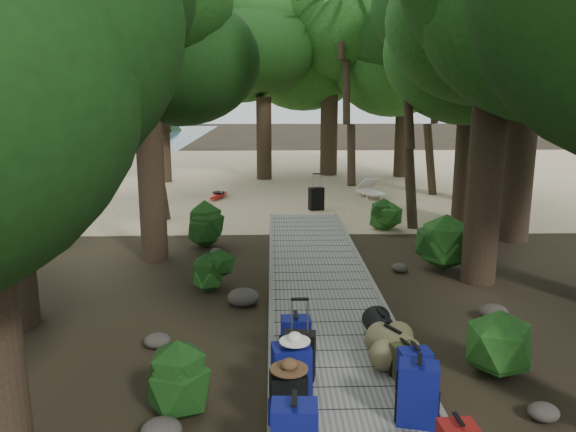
{
  "coord_description": "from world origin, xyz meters",
  "views": [
    {
      "loc": [
        -0.93,
        -9.24,
        3.64
      ],
      "look_at": [
        -0.58,
        2.79,
        1.0
      ],
      "focal_mm": 35.0,
      "sensor_mm": 36.0,
      "label": 1
    }
  ],
  "objects_px": {
    "backpack_left_b": "(288,397)",
    "lone_suitcase_on_sand": "(316,199)",
    "backpack_left_c": "(291,372)",
    "duffel_right_khaki": "(392,345)",
    "backpack_right_d": "(404,359)",
    "backpack_right_c": "(414,370)",
    "sun_lounger": "(372,189)",
    "backpack_right_b": "(418,390)",
    "suitcase_on_boardwalk": "(299,355)",
    "kayak": "(219,194)",
    "backpack_left_d": "(296,335)",
    "duffel_right_black": "(380,326)"
  },
  "relations": [
    {
      "from": "backpack_left_b",
      "to": "lone_suitcase_on_sand",
      "type": "xyz_separation_m",
      "value": [
        1.23,
        11.98,
        -0.09
      ]
    },
    {
      "from": "backpack_left_c",
      "to": "duffel_right_khaki",
      "type": "relative_size",
      "value": 1.24
    },
    {
      "from": "backpack_right_d",
      "to": "duffel_right_khaki",
      "type": "distance_m",
      "value": 0.46
    },
    {
      "from": "backpack_right_c",
      "to": "sun_lounger",
      "type": "xyz_separation_m",
      "value": [
        1.85,
        13.42,
        -0.11
      ]
    },
    {
      "from": "backpack_right_b",
      "to": "suitcase_on_boardwalk",
      "type": "relative_size",
      "value": 1.26
    },
    {
      "from": "backpack_right_c",
      "to": "backpack_right_d",
      "type": "height_order",
      "value": "backpack_right_c"
    },
    {
      "from": "backpack_right_c",
      "to": "kayak",
      "type": "distance_m",
      "value": 13.88
    },
    {
      "from": "backpack_left_c",
      "to": "lone_suitcase_on_sand",
      "type": "distance_m",
      "value": 11.58
    },
    {
      "from": "backpack_right_d",
      "to": "suitcase_on_boardwalk",
      "type": "xyz_separation_m",
      "value": [
        -1.32,
        0.01,
        0.06
      ]
    },
    {
      "from": "backpack_right_c",
      "to": "backpack_right_d",
      "type": "distance_m",
      "value": 0.44
    },
    {
      "from": "backpack_left_b",
      "to": "backpack_right_d",
      "type": "relative_size",
      "value": 1.45
    },
    {
      "from": "backpack_left_b",
      "to": "sun_lounger",
      "type": "height_order",
      "value": "backpack_left_b"
    },
    {
      "from": "backpack_left_d",
      "to": "duffel_right_khaki",
      "type": "bearing_deg",
      "value": -9.45
    },
    {
      "from": "suitcase_on_boardwalk",
      "to": "backpack_right_c",
      "type": "bearing_deg",
      "value": -8.27
    },
    {
      "from": "suitcase_on_boardwalk",
      "to": "lone_suitcase_on_sand",
      "type": "xyz_separation_m",
      "value": [
        1.06,
        10.91,
        -0.05
      ]
    },
    {
      "from": "duffel_right_black",
      "to": "sun_lounger",
      "type": "distance_m",
      "value": 12.02
    },
    {
      "from": "duffel_right_black",
      "to": "kayak",
      "type": "relative_size",
      "value": 0.2
    },
    {
      "from": "backpack_right_c",
      "to": "lone_suitcase_on_sand",
      "type": "xyz_separation_m",
      "value": [
        -0.28,
        11.35,
        -0.06
      ]
    },
    {
      "from": "backpack_right_d",
      "to": "sun_lounger",
      "type": "height_order",
      "value": "sun_lounger"
    },
    {
      "from": "duffel_right_black",
      "to": "backpack_left_d",
      "type": "bearing_deg",
      "value": -163.6
    },
    {
      "from": "backpack_right_c",
      "to": "backpack_left_c",
      "type": "bearing_deg",
      "value": -178.89
    },
    {
      "from": "backpack_left_b",
      "to": "sun_lounger",
      "type": "xyz_separation_m",
      "value": [
        3.36,
        14.06,
        -0.14
      ]
    },
    {
      "from": "backpack_left_c",
      "to": "kayak",
      "type": "distance_m",
      "value": 13.75
    },
    {
      "from": "duffel_right_black",
      "to": "sun_lounger",
      "type": "bearing_deg",
      "value": 74.88
    },
    {
      "from": "backpack_left_b",
      "to": "backpack_right_d",
      "type": "height_order",
      "value": "backpack_left_b"
    },
    {
      "from": "backpack_left_c",
      "to": "kayak",
      "type": "xyz_separation_m",
      "value": [
        -2.09,
        13.58,
        -0.35
      ]
    },
    {
      "from": "backpack_right_c",
      "to": "sun_lounger",
      "type": "relative_size",
      "value": 0.33
    },
    {
      "from": "backpack_left_c",
      "to": "suitcase_on_boardwalk",
      "type": "height_order",
      "value": "backpack_left_c"
    },
    {
      "from": "duffel_right_khaki",
      "to": "kayak",
      "type": "relative_size",
      "value": 0.21
    },
    {
      "from": "backpack_right_b",
      "to": "suitcase_on_boardwalk",
      "type": "height_order",
      "value": "backpack_right_b"
    },
    {
      "from": "backpack_right_b",
      "to": "lone_suitcase_on_sand",
      "type": "distance_m",
      "value": 11.94
    },
    {
      "from": "duffel_right_khaki",
      "to": "duffel_right_black",
      "type": "xyz_separation_m",
      "value": [
        -0.03,
        0.68,
        -0.02
      ]
    },
    {
      "from": "backpack_left_c",
      "to": "suitcase_on_boardwalk",
      "type": "xyz_separation_m",
      "value": [
        0.12,
        0.6,
        -0.1
      ]
    },
    {
      "from": "backpack_left_d",
      "to": "backpack_right_b",
      "type": "height_order",
      "value": "backpack_right_b"
    },
    {
      "from": "backpack_right_c",
      "to": "backpack_right_d",
      "type": "xyz_separation_m",
      "value": [
        -0.02,
        0.43,
        -0.07
      ]
    },
    {
      "from": "backpack_right_b",
      "to": "sun_lounger",
      "type": "height_order",
      "value": "backpack_right_b"
    },
    {
      "from": "backpack_right_b",
      "to": "backpack_right_d",
      "type": "bearing_deg",
      "value": 99.65
    },
    {
      "from": "suitcase_on_boardwalk",
      "to": "kayak",
      "type": "height_order",
      "value": "suitcase_on_boardwalk"
    },
    {
      "from": "duffel_right_black",
      "to": "sun_lounger",
      "type": "height_order",
      "value": "sun_lounger"
    },
    {
      "from": "backpack_left_c",
      "to": "backpack_left_d",
      "type": "height_order",
      "value": "backpack_left_c"
    },
    {
      "from": "duffel_right_black",
      "to": "backpack_right_d",
      "type": "bearing_deg",
      "value": -91.21
    },
    {
      "from": "backpack_left_b",
      "to": "suitcase_on_boardwalk",
      "type": "xyz_separation_m",
      "value": [
        0.17,
        1.07,
        -0.05
      ]
    },
    {
      "from": "backpack_left_b",
      "to": "kayak",
      "type": "distance_m",
      "value": 14.2
    },
    {
      "from": "backpack_left_b",
      "to": "backpack_left_c",
      "type": "relative_size",
      "value": 0.88
    },
    {
      "from": "backpack_left_d",
      "to": "backpack_right_c",
      "type": "bearing_deg",
      "value": -39.61
    },
    {
      "from": "lone_suitcase_on_sand",
      "to": "backpack_right_c",
      "type": "bearing_deg",
      "value": -108.35
    },
    {
      "from": "duffel_right_khaki",
      "to": "lone_suitcase_on_sand",
      "type": "bearing_deg",
      "value": 62.7
    },
    {
      "from": "backpack_right_c",
      "to": "duffel_right_khaki",
      "type": "bearing_deg",
      "value": 89.74
    },
    {
      "from": "duffel_right_khaki",
      "to": "kayak",
      "type": "xyz_separation_m",
      "value": [
        -3.47,
        12.54,
        -0.16
      ]
    },
    {
      "from": "lone_suitcase_on_sand",
      "to": "backpack_right_d",
      "type": "bearing_deg",
      "value": -108.4
    }
  ]
}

